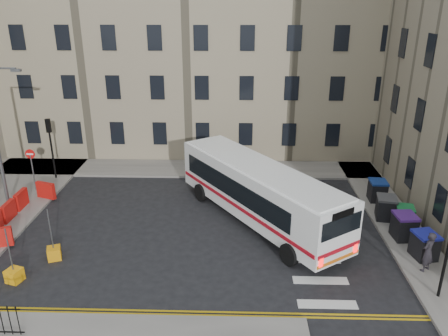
# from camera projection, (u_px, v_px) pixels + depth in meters

# --- Properties ---
(ground) EXTENTS (120.00, 120.00, 0.00)m
(ground) POSITION_uv_depth(u_px,v_px,m) (231.00, 229.00, 23.32)
(ground) COLOR black
(ground) RESTS_ON ground
(pavement_north) EXTENTS (36.00, 3.20, 0.15)m
(pavement_north) POSITION_uv_depth(u_px,v_px,m) (150.00, 168.00, 31.46)
(pavement_north) COLOR slate
(pavement_north) RESTS_ON ground
(pavement_east) EXTENTS (2.40, 26.00, 0.15)m
(pavement_east) POSITION_uv_depth(u_px,v_px,m) (378.00, 198.00, 26.76)
(pavement_east) COLOR slate
(pavement_east) RESTS_ON ground
(terrace_north) EXTENTS (38.30, 10.80, 17.20)m
(terrace_north) POSITION_uv_depth(u_px,v_px,m) (147.00, 37.00, 34.80)
(terrace_north) COLOR gray
(terrace_north) RESTS_ON ground
(traffic_light_nw) EXTENTS (0.28, 0.22, 4.10)m
(traffic_light_nw) POSITION_uv_depth(u_px,v_px,m) (50.00, 139.00, 28.66)
(traffic_light_nw) COLOR black
(traffic_light_nw) RESTS_ON pavement_west
(no_entry_north) EXTENTS (0.60, 0.08, 3.00)m
(no_entry_north) POSITION_uv_depth(u_px,v_px,m) (31.00, 161.00, 27.10)
(no_entry_north) COLOR #595B5E
(no_entry_north) RESTS_ON pavement_west
(roadworks_barriers) EXTENTS (1.66, 6.26, 1.00)m
(roadworks_barriers) POSITION_uv_depth(u_px,v_px,m) (15.00, 211.00, 23.88)
(roadworks_barriers) COLOR red
(roadworks_barriers) RESTS_ON pavement_west
(bus) EXTENTS (8.90, 11.24, 3.22)m
(bus) POSITION_uv_depth(u_px,v_px,m) (258.00, 190.00, 23.54)
(bus) COLOR white
(bus) RESTS_ON ground
(wheelie_bin_a) EXTENTS (1.19, 1.31, 1.25)m
(wheelie_bin_a) POSITION_uv_depth(u_px,v_px,m) (425.00, 245.00, 20.35)
(wheelie_bin_a) COLOR black
(wheelie_bin_a) RESTS_ON pavement_east
(wheelie_bin_b) EXTENTS (1.12, 1.26, 1.31)m
(wheelie_bin_b) POSITION_uv_depth(u_px,v_px,m) (404.00, 226.00, 21.98)
(wheelie_bin_b) COLOR black
(wheelie_bin_b) RESTS_ON pavement_east
(wheelie_bin_c) EXTENTS (1.07, 1.17, 1.12)m
(wheelie_bin_c) POSITION_uv_depth(u_px,v_px,m) (404.00, 216.00, 23.18)
(wheelie_bin_c) COLOR black
(wheelie_bin_c) RESTS_ON pavement_east
(wheelie_bin_d) EXTENTS (1.22, 1.34, 1.29)m
(wheelie_bin_d) POSITION_uv_depth(u_px,v_px,m) (386.00, 208.00, 23.96)
(wheelie_bin_d) COLOR black
(wheelie_bin_d) RESTS_ON pavement_east
(wheelie_bin_e) EXTENTS (1.03, 1.17, 1.25)m
(wheelie_bin_e) POSITION_uv_depth(u_px,v_px,m) (377.00, 190.00, 26.14)
(wheelie_bin_e) COLOR black
(wheelie_bin_e) RESTS_ON pavement_east
(pedestrian) EXTENTS (0.83, 0.79, 1.91)m
(pedestrian) POSITION_uv_depth(u_px,v_px,m) (428.00, 252.00, 19.24)
(pedestrian) COLOR black
(pedestrian) RESTS_ON pavement_east
(bollard_yellow) EXTENTS (0.75, 0.75, 0.60)m
(bollard_yellow) POSITION_uv_depth(u_px,v_px,m) (14.00, 275.00, 18.96)
(bollard_yellow) COLOR #FAA30D
(bollard_yellow) RESTS_ON ground
(bollard_chevron) EXTENTS (0.78, 0.78, 0.60)m
(bollard_chevron) POSITION_uv_depth(u_px,v_px,m) (54.00, 253.00, 20.60)
(bollard_chevron) COLOR orange
(bollard_chevron) RESTS_ON ground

